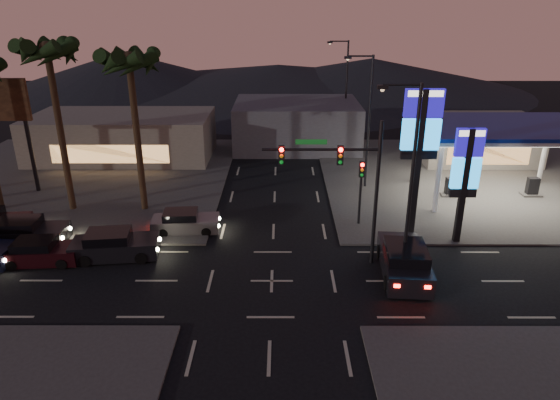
{
  "coord_description": "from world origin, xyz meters",
  "views": [
    {
      "loc": [
        0.48,
        -22.47,
        13.52
      ],
      "look_at": [
        0.42,
        3.84,
        3.0
      ],
      "focal_mm": 32.0,
      "sensor_mm": 36.0,
      "label": 1
    }
  ],
  "objects_px": {
    "car_lane_a_mid": "(40,252)",
    "car_lane_b_mid": "(24,233)",
    "gas_station": "(501,130)",
    "car_lane_a_front": "(114,245)",
    "pylon_sign_short": "(466,169)",
    "suv_station": "(404,261)",
    "pylon_sign_tall": "(421,135)",
    "car_lane_b_front": "(185,222)",
    "traffic_signal_mast": "(344,173)"
  },
  "relations": [
    {
      "from": "gas_station",
      "to": "car_lane_b_front",
      "type": "relative_size",
      "value": 2.8
    },
    {
      "from": "gas_station",
      "to": "suv_station",
      "type": "distance_m",
      "value": 15.1
    },
    {
      "from": "pylon_sign_short",
      "to": "car_lane_b_mid",
      "type": "xyz_separation_m",
      "value": [
        -25.79,
        -0.28,
        -3.92
      ]
    },
    {
      "from": "car_lane_b_mid",
      "to": "suv_station",
      "type": "bearing_deg",
      "value": -9.25
    },
    {
      "from": "pylon_sign_short",
      "to": "traffic_signal_mast",
      "type": "height_order",
      "value": "traffic_signal_mast"
    },
    {
      "from": "car_lane_a_front",
      "to": "car_lane_a_mid",
      "type": "xyz_separation_m",
      "value": [
        -3.9,
        -0.64,
        -0.09
      ]
    },
    {
      "from": "gas_station",
      "to": "pylon_sign_tall",
      "type": "xyz_separation_m",
      "value": [
        -7.5,
        -6.5,
        1.31
      ]
    },
    {
      "from": "pylon_sign_tall",
      "to": "suv_station",
      "type": "relative_size",
      "value": 1.64
    },
    {
      "from": "gas_station",
      "to": "pylon_sign_short",
      "type": "xyz_separation_m",
      "value": [
        -5.0,
        -7.5,
        -0.42
      ]
    },
    {
      "from": "pylon_sign_short",
      "to": "car_lane_a_front",
      "type": "relative_size",
      "value": 1.39
    },
    {
      "from": "car_lane_a_mid",
      "to": "car_lane_a_front",
      "type": "bearing_deg",
      "value": 9.28
    },
    {
      "from": "car_lane_a_front",
      "to": "car_lane_b_front",
      "type": "xyz_separation_m",
      "value": [
        3.36,
        3.4,
        -0.09
      ]
    },
    {
      "from": "car_lane_a_mid",
      "to": "suv_station",
      "type": "height_order",
      "value": "suv_station"
    },
    {
      "from": "suv_station",
      "to": "car_lane_b_front",
      "type": "bearing_deg",
      "value": 157.05
    },
    {
      "from": "traffic_signal_mast",
      "to": "pylon_sign_short",
      "type": "bearing_deg",
      "value": 19.13
    },
    {
      "from": "gas_station",
      "to": "car_lane_b_mid",
      "type": "distance_m",
      "value": 32.05
    },
    {
      "from": "car_lane_b_front",
      "to": "pylon_sign_tall",
      "type": "bearing_deg",
      "value": -1.95
    },
    {
      "from": "car_lane_b_front",
      "to": "suv_station",
      "type": "height_order",
      "value": "suv_station"
    },
    {
      "from": "traffic_signal_mast",
      "to": "car_lane_b_mid",
      "type": "relative_size",
      "value": 1.61
    },
    {
      "from": "gas_station",
      "to": "pylon_sign_tall",
      "type": "relative_size",
      "value": 1.36
    },
    {
      "from": "car_lane_a_front",
      "to": "suv_station",
      "type": "distance_m",
      "value": 16.0
    },
    {
      "from": "pylon_sign_short",
      "to": "car_lane_a_front",
      "type": "distance_m",
      "value": 20.4
    },
    {
      "from": "car_lane_b_front",
      "to": "suv_station",
      "type": "xyz_separation_m",
      "value": [
        12.52,
        -5.3,
        0.18
      ]
    },
    {
      "from": "traffic_signal_mast",
      "to": "suv_station",
      "type": "xyz_separation_m",
      "value": [
        3.2,
        -1.31,
        -4.4
      ]
    },
    {
      "from": "traffic_signal_mast",
      "to": "car_lane_b_front",
      "type": "distance_m",
      "value": 11.13
    },
    {
      "from": "traffic_signal_mast",
      "to": "gas_station",
      "type": "bearing_deg",
      "value": 39.28
    },
    {
      "from": "car_lane_a_mid",
      "to": "car_lane_b_mid",
      "type": "xyz_separation_m",
      "value": [
        -1.96,
        2.27,
        0.09
      ]
    },
    {
      "from": "traffic_signal_mast",
      "to": "car_lane_b_mid",
      "type": "height_order",
      "value": "traffic_signal_mast"
    },
    {
      "from": "car_lane_a_mid",
      "to": "car_lane_b_mid",
      "type": "relative_size",
      "value": 0.88
    },
    {
      "from": "traffic_signal_mast",
      "to": "suv_station",
      "type": "bearing_deg",
      "value": -22.3
    },
    {
      "from": "car_lane_b_mid",
      "to": "gas_station",
      "type": "bearing_deg",
      "value": 14.19
    },
    {
      "from": "car_lane_b_mid",
      "to": "suv_station",
      "type": "relative_size",
      "value": 0.91
    },
    {
      "from": "pylon_sign_tall",
      "to": "car_lane_a_front",
      "type": "distance_m",
      "value": 18.55
    },
    {
      "from": "pylon_sign_short",
      "to": "car_lane_b_front",
      "type": "distance_m",
      "value": 17.11
    },
    {
      "from": "gas_station",
      "to": "car_lane_b_front",
      "type": "bearing_deg",
      "value": -164.4
    },
    {
      "from": "car_lane_a_front",
      "to": "suv_station",
      "type": "height_order",
      "value": "suv_station"
    },
    {
      "from": "traffic_signal_mast",
      "to": "car_lane_b_mid",
      "type": "distance_m",
      "value": 19.21
    },
    {
      "from": "pylon_sign_short",
      "to": "car_lane_b_front",
      "type": "height_order",
      "value": "pylon_sign_short"
    },
    {
      "from": "pylon_sign_tall",
      "to": "traffic_signal_mast",
      "type": "xyz_separation_m",
      "value": [
        -4.74,
        -3.51,
        -1.17
      ]
    },
    {
      "from": "gas_station",
      "to": "suv_station",
      "type": "relative_size",
      "value": 2.22
    },
    {
      "from": "gas_station",
      "to": "suv_station",
      "type": "xyz_separation_m",
      "value": [
        -9.04,
        -11.32,
        -4.25
      ]
    },
    {
      "from": "car_lane_a_mid",
      "to": "car_lane_b_front",
      "type": "xyz_separation_m",
      "value": [
        7.26,
        4.03,
        -0.0
      ]
    },
    {
      "from": "car_lane_a_mid",
      "to": "car_lane_b_front",
      "type": "height_order",
      "value": "car_lane_a_mid"
    },
    {
      "from": "gas_station",
      "to": "traffic_signal_mast",
      "type": "bearing_deg",
      "value": -140.72
    },
    {
      "from": "gas_station",
      "to": "car_lane_a_front",
      "type": "bearing_deg",
      "value": -159.3
    },
    {
      "from": "traffic_signal_mast",
      "to": "car_lane_b_front",
      "type": "height_order",
      "value": "traffic_signal_mast"
    },
    {
      "from": "gas_station",
      "to": "car_lane_a_mid",
      "type": "xyz_separation_m",
      "value": [
        -28.83,
        -10.06,
        -4.44
      ]
    },
    {
      "from": "traffic_signal_mast",
      "to": "car_lane_a_mid",
      "type": "bearing_deg",
      "value": -179.85
    },
    {
      "from": "car_lane_a_front",
      "to": "car_lane_a_mid",
      "type": "height_order",
      "value": "car_lane_a_front"
    },
    {
      "from": "car_lane_b_mid",
      "to": "car_lane_a_front",
      "type": "bearing_deg",
      "value": -15.59
    }
  ]
}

